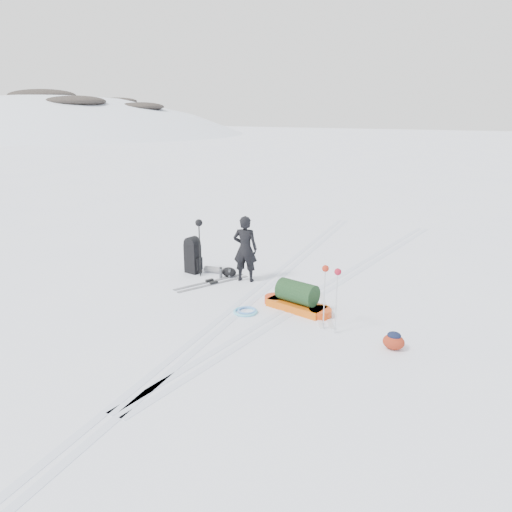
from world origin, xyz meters
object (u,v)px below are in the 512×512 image
object	(u,v)px
expedition_rucksack	(195,256)
ski_poles_black	(199,230)
pulk_sled	(297,299)
skier	(245,249)

from	to	relation	value
expedition_rucksack	ski_poles_black	size ratio (longest dim) A/B	0.71
expedition_rucksack	ski_poles_black	world-z (taller)	ski_poles_black
expedition_rucksack	ski_poles_black	bearing A→B (deg)	-22.65
pulk_sled	skier	bearing A→B (deg)	161.12
pulk_sled	ski_poles_black	bearing A→B (deg)	175.30
pulk_sled	expedition_rucksack	world-z (taller)	expedition_rucksack
skier	ski_poles_black	bearing A→B (deg)	-5.13
pulk_sled	ski_poles_black	xyz separation A→B (m)	(-3.11, 0.97, 0.98)
expedition_rucksack	skier	bearing A→B (deg)	11.07
skier	expedition_rucksack	size ratio (longest dim) A/B	1.56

